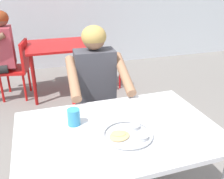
{
  "coord_description": "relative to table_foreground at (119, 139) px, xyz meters",
  "views": [
    {
      "loc": [
        -0.42,
        -1.15,
        1.56
      ],
      "look_at": [
        0.04,
        0.28,
        0.89
      ],
      "focal_mm": 39.2,
      "sensor_mm": 36.0,
      "label": 1
    }
  ],
  "objects": [
    {
      "name": "thali_tray",
      "position": [
        0.03,
        -0.09,
        0.09
      ],
      "size": [
        0.29,
        0.29,
        0.03
      ],
      "color": "#B7BABF",
      "rests_on": "table_foreground"
    },
    {
      "name": "drinking_cup",
      "position": [
        -0.25,
        0.13,
        0.13
      ],
      "size": [
        0.08,
        0.08,
        0.1
      ],
      "color": "#338CBF",
      "rests_on": "table_foreground"
    },
    {
      "name": "chair_foreground",
      "position": [
        0.05,
        0.89,
        -0.17
      ],
      "size": [
        0.41,
        0.45,
        0.85
      ],
      "color": "red",
      "rests_on": "ground"
    },
    {
      "name": "chair_red_left",
      "position": [
        -0.67,
        2.35,
        -0.19
      ],
      "size": [
        0.46,
        0.49,
        0.82
      ],
      "color": "red",
      "rests_on": "ground"
    },
    {
      "name": "table_foreground",
      "position": [
        0.0,
        0.0,
        0.0
      ],
      "size": [
        1.21,
        0.8,
        0.74
      ],
      "color": "silver",
      "rests_on": "ground"
    },
    {
      "name": "chair_red_right",
      "position": [
        0.54,
        2.36,
        -0.18
      ],
      "size": [
        0.44,
        0.44,
        0.85
      ],
      "color": "#A81315",
      "rests_on": "ground"
    },
    {
      "name": "table_background_red",
      "position": [
        -0.1,
        2.35,
        -0.02
      ],
      "size": [
        0.9,
        0.83,
        0.73
      ],
      "color": "#B71414",
      "rests_on": "ground"
    },
    {
      "name": "diner_foreground",
      "position": [
        0.04,
        0.67,
        0.07
      ],
      "size": [
        0.51,
        0.57,
        1.24
      ],
      "color": "#252525",
      "rests_on": "ground"
    }
  ]
}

